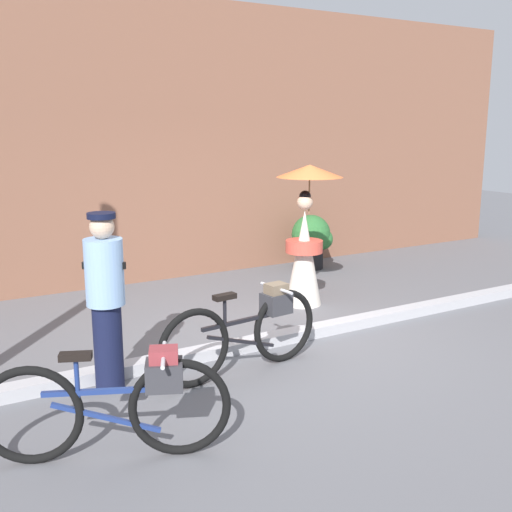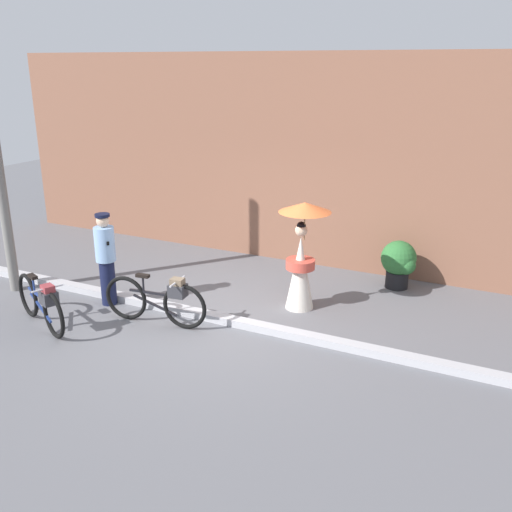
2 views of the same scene
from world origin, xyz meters
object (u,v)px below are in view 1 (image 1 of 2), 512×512
(person_officer, at_px, (106,297))
(potted_plant_by_door, at_px, (312,239))
(person_with_parasol, at_px, (305,233))
(bicycle_near_officer, at_px, (117,403))
(bicycle_far_side, at_px, (248,329))

(person_officer, relative_size, potted_plant_by_door, 1.79)
(person_with_parasol, bearing_deg, person_officer, -156.82)
(bicycle_near_officer, height_order, potted_plant_by_door, potted_plant_by_door)
(bicycle_far_side, xyz_separation_m, person_officer, (-1.27, 0.30, 0.42))
(bicycle_near_officer, relative_size, potted_plant_by_door, 1.83)
(person_officer, height_order, person_with_parasol, person_with_parasol)
(person_officer, distance_m, person_with_parasol, 3.31)
(bicycle_near_officer, bearing_deg, person_officer, 76.10)
(bicycle_far_side, distance_m, person_officer, 1.37)
(person_with_parasol, distance_m, potted_plant_by_door, 2.14)
(bicycle_near_officer, xyz_separation_m, person_with_parasol, (3.34, 2.51, 0.53))
(bicycle_near_officer, relative_size, person_officer, 1.03)
(bicycle_near_officer, height_order, person_with_parasol, person_with_parasol)
(potted_plant_by_door, bearing_deg, bicycle_near_officer, -138.03)
(bicycle_far_side, relative_size, person_with_parasol, 0.97)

